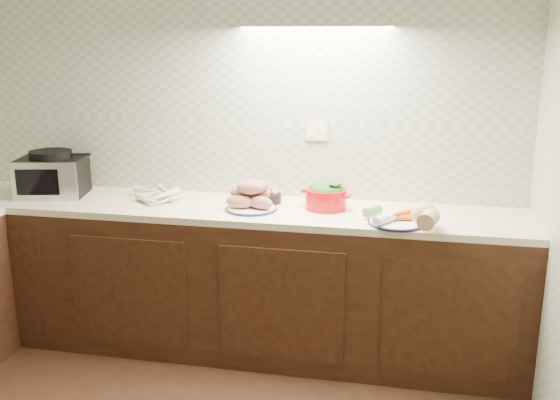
% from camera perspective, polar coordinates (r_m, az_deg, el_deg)
% --- Properties ---
extents(room, '(3.60, 3.60, 2.60)m').
position_cam_1_polar(room, '(2.21, -17.92, 7.72)').
color(room, black).
rests_on(room, ground).
extents(counter, '(3.60, 3.60, 0.90)m').
position_cam_1_polar(counter, '(3.45, -20.86, -10.63)').
color(counter, black).
rests_on(counter, ground).
extents(toaster_oven, '(0.45, 0.39, 0.28)m').
position_cam_1_polar(toaster_oven, '(4.15, -20.11, 2.19)').
color(toaster_oven, black).
rests_on(toaster_oven, counter).
extents(parsnip_pile, '(0.37, 0.34, 0.08)m').
position_cam_1_polar(parsnip_pile, '(3.86, -10.88, 0.39)').
color(parsnip_pile, beige).
rests_on(parsnip_pile, counter).
extents(sweet_potato_plate, '(0.30, 0.30, 0.18)m').
position_cam_1_polar(sweet_potato_plate, '(3.59, -2.62, 0.21)').
color(sweet_potato_plate, '#16183C').
rests_on(sweet_potato_plate, counter).
extents(onion_bowl, '(0.15, 0.15, 0.11)m').
position_cam_1_polar(onion_bowl, '(3.74, -1.06, 0.39)').
color(onion_bowl, black).
rests_on(onion_bowl, counter).
extents(dutch_oven, '(0.30, 0.30, 0.17)m').
position_cam_1_polar(dutch_oven, '(3.61, 4.22, 0.44)').
color(dutch_oven, red).
rests_on(dutch_oven, counter).
extents(veg_plate, '(0.44, 0.35, 0.14)m').
position_cam_1_polar(veg_plate, '(3.36, 11.70, -1.48)').
color(veg_plate, '#16183C').
rests_on(veg_plate, counter).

